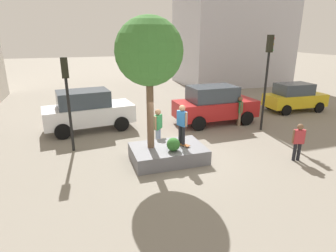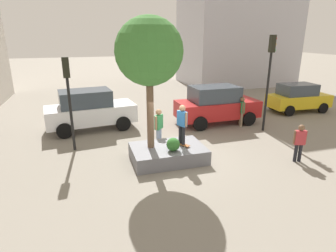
{
  "view_description": "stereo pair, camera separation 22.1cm",
  "coord_description": "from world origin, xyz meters",
  "px_view_note": "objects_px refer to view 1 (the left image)",
  "views": [
    {
      "loc": [
        -3.76,
        -10.42,
        4.98
      ],
      "look_at": [
        -0.47,
        -0.22,
        1.49
      ],
      "focal_mm": 30.01,
      "sensor_mm": 36.0,
      "label": 1
    },
    {
      "loc": [
        -3.55,
        -10.49,
        4.98
      ],
      "look_at": [
        -0.47,
        -0.22,
        1.49
      ],
      "focal_mm": 30.01,
      "sensor_mm": 36.0,
      "label": 2
    }
  ],
  "objects_px": {
    "sedan_parked": "(214,104)",
    "taxi_cab": "(294,97)",
    "police_car": "(88,110)",
    "pedestrian_crossing": "(240,109)",
    "passerby_with_bag": "(158,125)",
    "planter_ledge": "(168,153)",
    "bystander_watching": "(299,140)",
    "traffic_light_corner": "(268,68)",
    "plaza_tree": "(149,52)",
    "skateboard": "(182,144)",
    "skateboarder": "(182,122)",
    "traffic_light_median": "(67,88)"
  },
  "relations": [
    {
      "from": "sedan_parked",
      "to": "taxi_cab",
      "type": "height_order",
      "value": "sedan_parked"
    },
    {
      "from": "police_car",
      "to": "pedestrian_crossing",
      "type": "distance_m",
      "value": 8.45
    },
    {
      "from": "sedan_parked",
      "to": "passerby_with_bag",
      "type": "bearing_deg",
      "value": -148.88
    },
    {
      "from": "planter_ledge",
      "to": "pedestrian_crossing",
      "type": "bearing_deg",
      "value": 31.17
    },
    {
      "from": "police_car",
      "to": "bystander_watching",
      "type": "relative_size",
      "value": 3.09
    },
    {
      "from": "police_car",
      "to": "traffic_light_corner",
      "type": "xyz_separation_m",
      "value": [
        9.0,
        -2.96,
        2.26
      ]
    },
    {
      "from": "plaza_tree",
      "to": "sedan_parked",
      "type": "xyz_separation_m",
      "value": [
        4.85,
        3.93,
        -3.25
      ]
    },
    {
      "from": "police_car",
      "to": "sedan_parked",
      "type": "relative_size",
      "value": 1.02
    },
    {
      "from": "taxi_cab",
      "to": "passerby_with_bag",
      "type": "relative_size",
      "value": 2.31
    },
    {
      "from": "skateboard",
      "to": "bystander_watching",
      "type": "height_order",
      "value": "bystander_watching"
    },
    {
      "from": "bystander_watching",
      "to": "sedan_parked",
      "type": "bearing_deg",
      "value": 98.65
    },
    {
      "from": "police_car",
      "to": "passerby_with_bag",
      "type": "xyz_separation_m",
      "value": [
        2.97,
        -3.48,
        -0.08
      ]
    },
    {
      "from": "skateboarder",
      "to": "taxi_cab",
      "type": "xyz_separation_m",
      "value": [
        10.03,
        4.97,
        -0.65
      ]
    },
    {
      "from": "taxi_cab",
      "to": "pedestrian_crossing",
      "type": "xyz_separation_m",
      "value": [
        -5.33,
        -1.75,
        0.01
      ]
    },
    {
      "from": "planter_ledge",
      "to": "pedestrian_crossing",
      "type": "distance_m",
      "value": 6.23
    },
    {
      "from": "skateboarder",
      "to": "passerby_with_bag",
      "type": "distance_m",
      "value": 1.82
    },
    {
      "from": "planter_ledge",
      "to": "traffic_light_median",
      "type": "bearing_deg",
      "value": 148.78
    },
    {
      "from": "traffic_light_corner",
      "to": "traffic_light_median",
      "type": "distance_m",
      "value": 9.84
    },
    {
      "from": "skateboard",
      "to": "passerby_with_bag",
      "type": "height_order",
      "value": "passerby_with_bag"
    },
    {
      "from": "sedan_parked",
      "to": "traffic_light_median",
      "type": "relative_size",
      "value": 1.16
    },
    {
      "from": "bystander_watching",
      "to": "skateboard",
      "type": "bearing_deg",
      "value": 159.57
    },
    {
      "from": "taxi_cab",
      "to": "traffic_light_corner",
      "type": "distance_m",
      "value": 5.87
    },
    {
      "from": "skateboarder",
      "to": "traffic_light_median",
      "type": "height_order",
      "value": "traffic_light_median"
    },
    {
      "from": "skateboard",
      "to": "sedan_parked",
      "type": "distance_m",
      "value": 5.48
    },
    {
      "from": "taxi_cab",
      "to": "pedestrian_crossing",
      "type": "relative_size",
      "value": 2.44
    },
    {
      "from": "police_car",
      "to": "sedan_parked",
      "type": "xyz_separation_m",
      "value": [
        7.1,
        -0.99,
        0.01
      ]
    },
    {
      "from": "skateboard",
      "to": "pedestrian_crossing",
      "type": "distance_m",
      "value": 5.71
    },
    {
      "from": "traffic_light_corner",
      "to": "planter_ledge",
      "type": "bearing_deg",
      "value": -160.54
    },
    {
      "from": "pedestrian_crossing",
      "to": "sedan_parked",
      "type": "bearing_deg",
      "value": 141.12
    },
    {
      "from": "skateboarder",
      "to": "sedan_parked",
      "type": "xyz_separation_m",
      "value": [
        3.58,
        4.13,
        -0.5
      ]
    },
    {
      "from": "taxi_cab",
      "to": "passerby_with_bag",
      "type": "bearing_deg",
      "value": -162.53
    },
    {
      "from": "sedan_parked",
      "to": "planter_ledge",
      "type": "bearing_deg",
      "value": -135.37
    },
    {
      "from": "skateboard",
      "to": "sedan_parked",
      "type": "xyz_separation_m",
      "value": [
        3.58,
        4.13,
        0.47
      ]
    },
    {
      "from": "skateboard",
      "to": "police_car",
      "type": "height_order",
      "value": "police_car"
    },
    {
      "from": "traffic_light_median",
      "to": "bystander_watching",
      "type": "relative_size",
      "value": 2.59
    },
    {
      "from": "planter_ledge",
      "to": "pedestrian_crossing",
      "type": "xyz_separation_m",
      "value": [
        5.3,
        3.21,
        0.68
      ]
    },
    {
      "from": "plaza_tree",
      "to": "passerby_with_bag",
      "type": "bearing_deg",
      "value": 63.36
    },
    {
      "from": "traffic_light_corner",
      "to": "pedestrian_crossing",
      "type": "height_order",
      "value": "traffic_light_corner"
    },
    {
      "from": "skateboarder",
      "to": "bystander_watching",
      "type": "relative_size",
      "value": 1.04
    },
    {
      "from": "planter_ledge",
      "to": "traffic_light_corner",
      "type": "distance_m",
      "value": 7.14
    },
    {
      "from": "sedan_parked",
      "to": "passerby_with_bag",
      "type": "distance_m",
      "value": 4.82
    },
    {
      "from": "sedan_parked",
      "to": "taxi_cab",
      "type": "relative_size",
      "value": 1.16
    },
    {
      "from": "skateboarder",
      "to": "bystander_watching",
      "type": "xyz_separation_m",
      "value": [
        4.46,
        -1.66,
        -0.7
      ]
    },
    {
      "from": "skateboard",
      "to": "traffic_light_median",
      "type": "xyz_separation_m",
      "value": [
        -4.34,
        2.28,
        2.18
      ]
    },
    {
      "from": "skateboarder",
      "to": "traffic_light_median",
      "type": "bearing_deg",
      "value": 152.29
    },
    {
      "from": "planter_ledge",
      "to": "passerby_with_bag",
      "type": "bearing_deg",
      "value": 88.39
    },
    {
      "from": "skateboarder",
      "to": "police_car",
      "type": "height_order",
      "value": "skateboarder"
    },
    {
      "from": "traffic_light_corner",
      "to": "skateboarder",
      "type": "bearing_deg",
      "value": -158.54
    },
    {
      "from": "skateboard",
      "to": "skateboarder",
      "type": "bearing_deg",
      "value": 146.31
    },
    {
      "from": "skateboard",
      "to": "traffic_light_corner",
      "type": "height_order",
      "value": "traffic_light_corner"
    }
  ]
}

